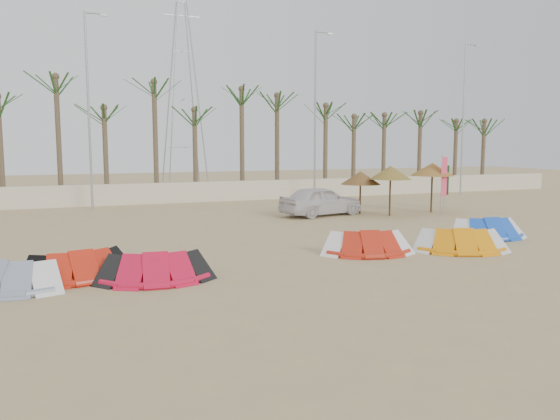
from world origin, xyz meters
name	(u,v)px	position (x,y,z in m)	size (l,w,h in m)	color
ground	(361,282)	(0.00, 0.00, 0.00)	(120.00, 120.00, 0.00)	tan
boundary_wall	(189,192)	(0.00, 22.00, 0.65)	(60.00, 0.30, 1.30)	beige
palm_line	(192,103)	(0.67, 23.50, 6.44)	(52.00, 4.00, 7.70)	brown
lamp_b	(89,108)	(-5.96, 20.00, 5.77)	(1.25, 0.14, 11.00)	#A5A8AD
lamp_c	(316,113)	(8.04, 20.00, 5.77)	(1.25, 0.14, 11.00)	#A5A8AD
lamp_d	(464,116)	(20.04, 20.00, 5.77)	(1.25, 0.14, 11.00)	#A5A8AD
pylon	(185,194)	(1.00, 28.00, 0.00)	(3.00, 3.00, 14.00)	#A5A8AD
kite_grey	(2,273)	(-9.03, 2.75, 0.42)	(3.56, 2.63, 0.90)	gray
kite_red_left	(80,263)	(-7.12, 3.29, 0.42)	(3.32, 2.11, 0.90)	red
kite_red_mid	(154,265)	(-5.23, 2.28, 0.42)	(3.21, 1.79, 0.90)	red
kite_red_right	(364,241)	(2.07, 3.39, 0.42)	(3.33, 2.15, 0.90)	red
kite_orange	(456,239)	(5.32, 2.61, 0.42)	(3.58, 2.55, 0.90)	orange
kite_blue	(484,227)	(8.21, 4.42, 0.42)	(3.26, 2.07, 0.90)	blue
parasol_left	(360,178)	(7.37, 12.88, 1.93)	(2.15, 2.15, 2.29)	#4C331E
parasol_mid	(390,173)	(8.39, 11.56, 2.26)	(2.18, 2.18, 2.62)	#4C331E
parasol_right	(432,169)	(11.32, 11.96, 2.37)	(2.35, 2.35, 2.72)	#4C331E
flag_pink	(444,178)	(11.38, 11.02, 1.92)	(0.45, 0.10, 3.24)	#A5A8AD
flag_green	(447,182)	(13.19, 13.03, 1.58)	(0.44, 0.16, 2.66)	#A5A8AD
car	(321,201)	(5.06, 12.94, 0.78)	(1.84, 4.56, 1.56)	silver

